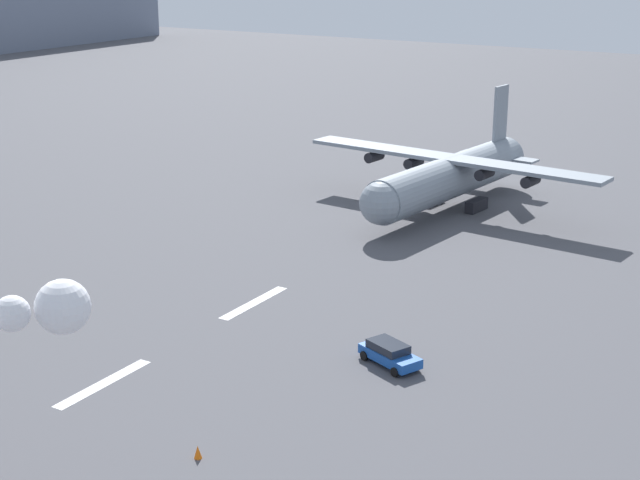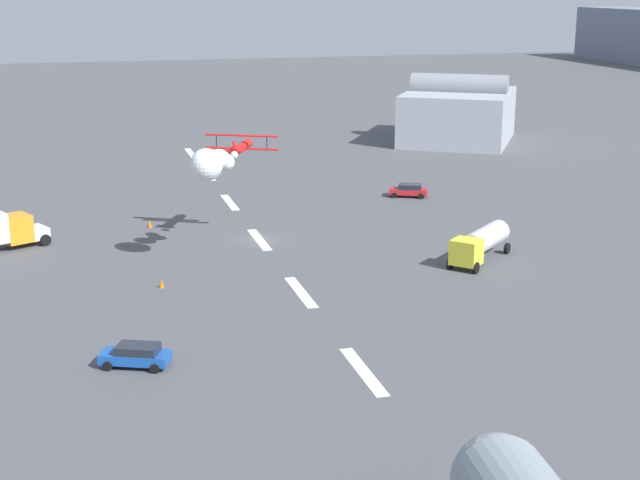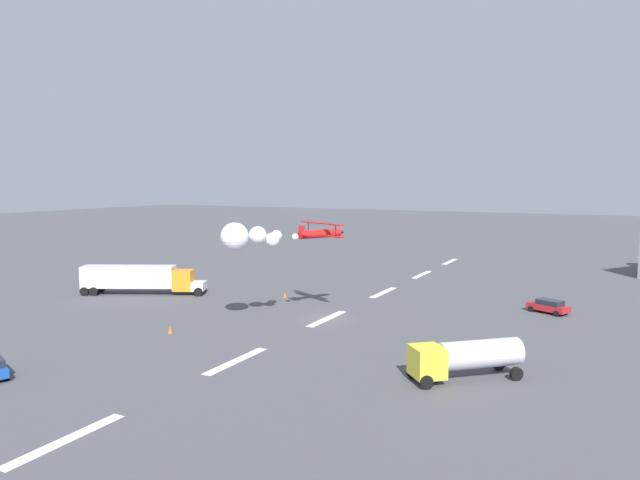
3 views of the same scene
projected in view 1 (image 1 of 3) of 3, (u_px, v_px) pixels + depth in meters
runway_stripe_4 at (103, 383)px, 60.63m from camera, size 8.00×0.90×0.01m
runway_stripe_5 at (254, 303)px, 74.12m from camera, size 8.00×0.90×0.01m
cargo_transport_plane at (444, 178)px, 98.01m from camera, size 27.69×33.23×11.52m
stunt_biplane_red at (11, 317)px, 46.76m from camera, size 13.66×9.53×2.80m
followme_car_yellow at (389, 353)px, 63.10m from camera, size 3.40×4.85×1.52m
traffic_cone_far at (198, 452)px, 51.79m from camera, size 0.44×0.44×0.75m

